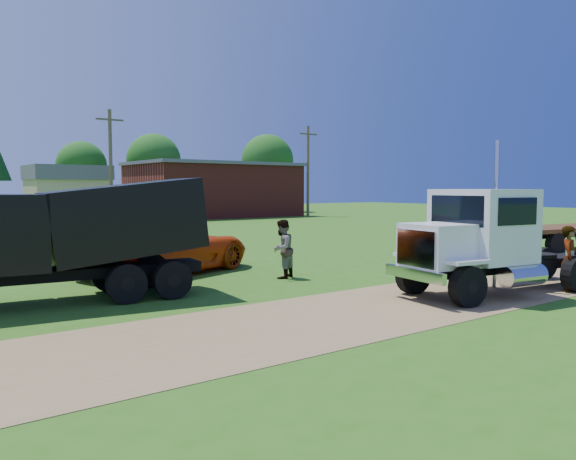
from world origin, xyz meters
TOP-DOWN VIEW (x-y plane):
  - ground at (0.00, 0.00)m, footprint 140.00×140.00m
  - dirt_track at (0.00, 0.00)m, footprint 120.00×4.20m
  - white_semi_tractor at (3.66, -0.51)m, footprint 7.03×3.17m
  - black_dump_truck at (-5.40, 5.08)m, footprint 7.28×2.89m
  - orange_pickup at (-1.46, 8.05)m, footprint 6.80×4.91m
  - flatbed_trailer at (16.17, 3.46)m, footprint 8.08×3.51m
  - spectator_a at (5.94, -1.62)m, footprint 0.77×0.64m
  - spectator_b at (0.95, 4.89)m, footprint 1.12×1.04m
  - brick_building at (18.00, 40.00)m, footprint 15.40×10.40m
  - tan_shed at (4.00, 40.00)m, footprint 6.20×5.40m
  - utility_poles at (6.00, 35.00)m, footprint 42.20×0.28m

SIDE VIEW (x-z plane):
  - ground at x=0.00m, z-range 0.00..0.00m
  - dirt_track at x=0.00m, z-range 0.00..0.01m
  - flatbed_trailer at x=16.17m, z-range -0.14..1.86m
  - orange_pickup at x=-1.46m, z-range 0.00..1.72m
  - spectator_a at x=5.94m, z-range 0.00..1.80m
  - spectator_b at x=0.95m, z-range 0.00..1.85m
  - white_semi_tractor at x=3.66m, z-range -0.66..3.50m
  - black_dump_truck at x=-5.40m, z-range 0.16..3.26m
  - tan_shed at x=4.00m, z-range 0.07..4.77m
  - brick_building at x=18.00m, z-range 0.01..5.31m
  - utility_poles at x=6.00m, z-range 0.21..9.21m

